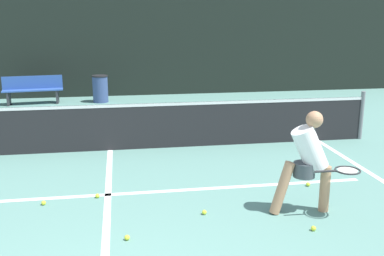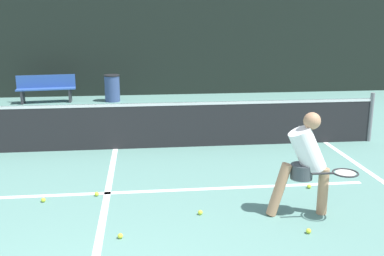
% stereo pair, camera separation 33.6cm
% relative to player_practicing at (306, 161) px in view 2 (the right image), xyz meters
% --- Properties ---
extents(court_service_line, '(8.25, 0.10, 0.01)m').
position_rel_player_practicing_xyz_m(court_service_line, '(-2.75, 1.07, -0.78)').
color(court_service_line, white).
rests_on(court_service_line, ground).
extents(court_center_mark, '(0.10, 5.57, 0.01)m').
position_rel_player_practicing_xyz_m(court_center_mark, '(-2.75, 0.67, -0.78)').
color(court_center_mark, white).
rests_on(court_center_mark, ground).
extents(net, '(11.09, 0.09, 1.07)m').
position_rel_player_practicing_xyz_m(net, '(-2.75, 3.46, -0.27)').
color(net, slate).
rests_on(net, ground).
extents(fence_back, '(24.00, 0.06, 3.77)m').
position_rel_player_practicing_xyz_m(fence_back, '(-2.75, 9.95, 1.09)').
color(fence_back, black).
rests_on(fence_back, ground).
extents(player_practicing, '(1.15, 0.58, 1.45)m').
position_rel_player_practicing_xyz_m(player_practicing, '(0.00, 0.00, 0.00)').
color(player_practicing, tan).
rests_on(player_practicing, ground).
extents(tennis_ball_scattered_0, '(0.07, 0.07, 0.07)m').
position_rel_player_practicing_xyz_m(tennis_ball_scattered_0, '(-2.49, -0.42, -0.75)').
color(tennis_ball_scattered_0, '#D1E033').
rests_on(tennis_ball_scattered_0, ground).
extents(tennis_ball_scattered_1, '(0.07, 0.07, 0.07)m').
position_rel_player_practicing_xyz_m(tennis_ball_scattered_1, '(-1.41, 0.15, -0.75)').
color(tennis_ball_scattered_1, '#D1E033').
rests_on(tennis_ball_scattered_1, ground).
extents(tennis_ball_scattered_4, '(0.07, 0.07, 0.07)m').
position_rel_player_practicing_xyz_m(tennis_ball_scattered_4, '(-2.90, 0.98, -0.75)').
color(tennis_ball_scattered_4, '#D1E033').
rests_on(tennis_ball_scattered_4, ground).
extents(tennis_ball_scattered_5, '(0.07, 0.07, 0.07)m').
position_rel_player_practicing_xyz_m(tennis_ball_scattered_5, '(-3.66, 0.84, -0.75)').
color(tennis_ball_scattered_5, '#D1E033').
rests_on(tennis_ball_scattered_5, ground).
extents(tennis_ball_scattered_9, '(0.07, 0.07, 0.07)m').
position_rel_player_practicing_xyz_m(tennis_ball_scattered_9, '(-0.12, -0.56, -0.75)').
color(tennis_ball_scattered_9, '#D1E033').
rests_on(tennis_ball_scattered_9, ground).
extents(tennis_ball_scattered_11, '(0.07, 0.07, 0.07)m').
position_rel_player_practicing_xyz_m(tennis_ball_scattered_11, '(0.44, 0.92, -0.75)').
color(tennis_ball_scattered_11, '#D1E033').
rests_on(tennis_ball_scattered_11, ground).
extents(courtside_bench, '(1.82, 0.58, 0.86)m').
position_rel_player_practicing_xyz_m(courtside_bench, '(-5.16, 8.89, -0.31)').
color(courtside_bench, '#2D519E').
rests_on(courtside_bench, ground).
extents(trash_bin, '(0.50, 0.50, 0.85)m').
position_rel_player_practicing_xyz_m(trash_bin, '(-3.11, 8.84, -0.35)').
color(trash_bin, '#384C7F').
rests_on(trash_bin, ground).
extents(parked_car, '(1.70, 3.97, 1.36)m').
position_rel_player_practicing_xyz_m(parked_car, '(-5.90, 13.34, -0.21)').
color(parked_car, maroon).
rests_on(parked_car, ground).
extents(tree_west, '(3.30, 3.30, 3.80)m').
position_rel_player_practicing_xyz_m(tree_west, '(0.46, 18.57, 2.52)').
color(tree_west, brown).
rests_on(tree_west, ground).
extents(building_far, '(36.00, 2.40, 6.01)m').
position_rel_player_practicing_xyz_m(building_far, '(-2.75, 25.36, 2.22)').
color(building_far, beige).
rests_on(building_far, ground).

